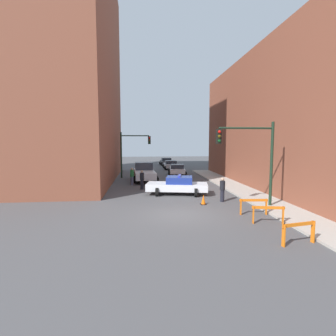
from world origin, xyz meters
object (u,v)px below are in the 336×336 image
white_truck (144,172)px  parked_car_far (166,161)px  traffic_light_near (254,151)px  traffic_light_far (131,148)px  barrier_back (254,204)px  traffic_cone (203,200)px  police_car (178,185)px  parked_car_mid (171,165)px  pedestrian_corner (132,176)px  parked_car_near (177,169)px  barrier_front (299,230)px  barrier_mid (268,212)px  pedestrian_sidewalk (222,189)px  pedestrian_crossing (142,179)px

white_truck → parked_car_far: size_ratio=1.27×
traffic_light_near → traffic_light_far: 16.75m
barrier_back → traffic_cone: 3.48m
parked_car_far → traffic_cone: bearing=-92.1°
police_car → parked_car_mid: 19.27m
police_car → pedestrian_corner: bearing=48.3°
parked_car_near → parked_car_mid: bearing=96.2°
traffic_light_near → barrier_front: size_ratio=3.29×
parked_car_far → barrier_mid: 33.91m
traffic_cone → pedestrian_corner: bearing=120.5°
pedestrian_corner → traffic_cone: bearing=136.9°
parked_car_far → traffic_light_near: bearing=-86.8°
pedestrian_sidewalk → parked_car_far: bearing=-99.7°
white_truck → barrier_front: 19.08m
pedestrian_crossing → barrier_front: pedestrian_crossing is taller
white_truck → traffic_light_far: bearing=117.4°
police_car → parked_car_mid: bearing=6.0°
parked_car_mid → traffic_cone: size_ratio=6.59×
white_truck → parked_car_near: (4.16, 4.65, -0.23)m
parked_car_near → parked_car_mid: same height
traffic_light_near → parked_car_far: traffic_light_near is taller
pedestrian_sidewalk → barrier_back: 3.44m
traffic_light_far → police_car: size_ratio=1.05×
police_car → pedestrian_crossing: bearing=58.5°
parked_car_near → parked_car_far: 13.71m
barrier_back → traffic_cone: barrier_back is taller
barrier_mid → barrier_back: size_ratio=0.99×
pedestrian_crossing → barrier_mid: size_ratio=1.05×
parked_car_mid → barrier_front: 29.77m
parked_car_far → pedestrian_sidewalk: (1.10, -28.83, 0.19)m
traffic_light_near → traffic_cone: traffic_light_near is taller
parked_car_mid → pedestrian_sidewalk: (1.07, -22.02, 0.19)m
parked_car_far → barrier_front: size_ratio=2.75×
traffic_light_near → parked_car_far: bearing=94.6°
parked_car_mid → pedestrian_corner: size_ratio=2.60×
white_truck → barrier_mid: size_ratio=3.48×
traffic_light_far → police_car: (3.96, -10.12, -2.67)m
traffic_light_near → parked_car_far: (-2.47, 30.58, -2.86)m
traffic_light_far → parked_car_near: (5.63, 2.18, -2.72)m
pedestrian_corner → pedestrian_crossing: bearing=128.4°
pedestrian_sidewalk → barrier_front: 7.73m
white_truck → pedestrian_corner: white_truck is taller
police_car → barrier_mid: police_car is taller
parked_car_near → traffic_cone: 15.81m
police_car → parked_car_mid: size_ratio=1.15×
traffic_light_near → parked_car_near: 17.28m
pedestrian_corner → barrier_front: size_ratio=1.05×
white_truck → parked_car_mid: (4.12, 11.56, -0.23)m
pedestrian_sidewalk → traffic_cone: (-1.48, -0.69, -0.54)m
traffic_light_near → traffic_cone: (-2.85, 1.07, -3.21)m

